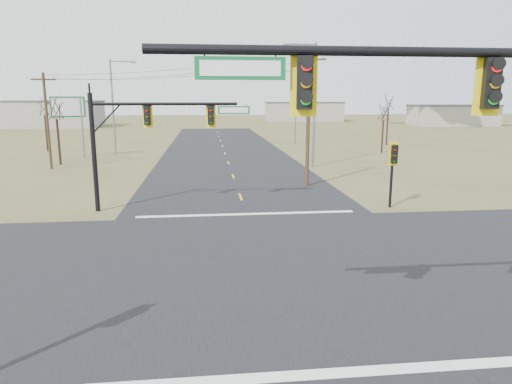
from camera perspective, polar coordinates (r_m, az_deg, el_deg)
ground at (r=18.04m, az=0.97°, el=-8.78°), size 320.00×320.00×0.00m
road_ew at (r=18.03m, az=0.97°, el=-8.75°), size 160.00×14.00×0.02m
road_ns at (r=18.03m, az=0.97°, el=-8.74°), size 14.00×160.00×0.02m
stop_bar_near at (r=11.39m, az=6.08°, el=-21.80°), size 12.00×0.40×0.01m
stop_bar_far at (r=25.15m, az=-1.17°, el=-2.77°), size 12.00×0.40×0.01m
mast_arm_near at (r=11.32m, az=28.86°, el=7.01°), size 11.33×0.52×7.82m
mast_arm_far at (r=26.25m, az=-13.14°, el=8.03°), size 8.83×0.47×6.58m
pedestal_signal_ne at (r=27.30m, az=16.82°, el=3.95°), size 0.57×0.49×3.87m
utility_pole_near at (r=32.96m, az=6.54°, el=9.22°), size 2.17×1.05×9.51m
utility_pole_far at (r=44.81m, az=-24.65°, el=8.24°), size 2.06×0.46×8.47m
highway_sign at (r=52.36m, az=-22.37°, el=8.88°), size 3.18×1.50×6.47m
streetlight_a at (r=42.53m, az=7.01°, el=11.55°), size 3.12×0.39×11.17m
streetlight_b at (r=63.31m, az=4.80°, el=11.02°), size 2.79×0.26×10.04m
streetlight_c at (r=53.27m, az=-17.24°, el=10.65°), size 2.89×0.26×10.40m
bare_tree_a at (r=47.54m, az=-23.75°, el=9.58°), size 3.55×3.55×6.79m
bare_tree_b at (r=60.46m, az=-25.00°, el=9.64°), size 2.92×2.92×6.63m
bare_tree_c at (r=55.26m, az=15.68°, el=9.65°), size 3.21×3.21×6.08m
bare_tree_d at (r=65.22m, az=16.25°, el=10.71°), size 2.74×2.74×7.12m
warehouse_left at (r=113.33m, az=-26.09°, el=8.70°), size 28.00×14.00×5.50m
warehouse_mid at (r=129.69m, az=5.92°, el=9.92°), size 20.00×12.00×5.00m
warehouse_right at (r=116.78m, az=23.33°, el=8.74°), size 18.00×10.00×4.50m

